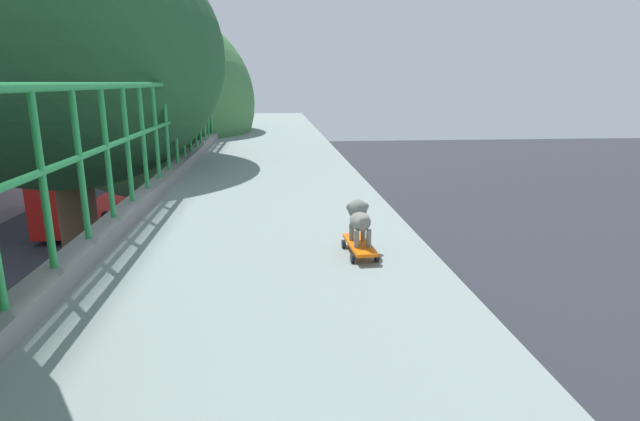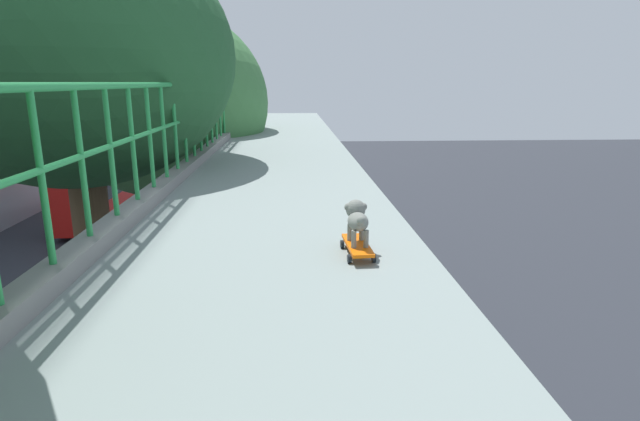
% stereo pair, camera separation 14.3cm
% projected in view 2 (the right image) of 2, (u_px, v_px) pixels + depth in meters
% --- Properties ---
extents(car_red_taxi_fifth, '(1.74, 4.39, 1.43)m').
position_uv_depth(car_red_taxi_fifth, '(21.00, 390.00, 10.78)').
color(car_red_taxi_fifth, red).
rests_on(car_red_taxi_fifth, ground).
extents(city_bus, '(2.59, 10.89, 3.04)m').
position_uv_depth(city_bus, '(115.00, 182.00, 27.40)').
color(city_bus, '#B71611').
rests_on(city_bus, ground).
extents(roadside_tree_mid, '(4.77, 4.77, 9.32)m').
position_uv_depth(roadside_tree_mid, '(73.00, 63.00, 7.46)').
color(roadside_tree_mid, brown).
rests_on(roadside_tree_mid, ground).
extents(roadside_tree_far, '(5.30, 5.30, 8.90)m').
position_uv_depth(roadside_tree_far, '(163.00, 104.00, 12.76)').
color(roadside_tree_far, '#483C23').
rests_on(roadside_tree_far, ground).
extents(roadside_tree_farthest, '(4.38, 4.38, 7.99)m').
position_uv_depth(roadside_tree_farthest, '(218.00, 109.00, 23.17)').
color(roadside_tree_farthest, brown).
rests_on(roadside_tree_farthest, ground).
extents(toy_skateboard, '(0.22, 0.51, 0.09)m').
position_uv_depth(toy_skateboard, '(357.00, 246.00, 3.66)').
color(toy_skateboard, '#F46108').
rests_on(toy_skateboard, overpass_deck).
extents(small_dog, '(0.17, 0.35, 0.30)m').
position_uv_depth(small_dog, '(357.00, 217.00, 3.64)').
color(small_dog, slate).
rests_on(small_dog, toy_skateboard).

